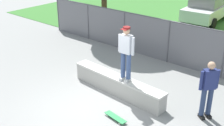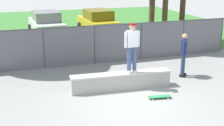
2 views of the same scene
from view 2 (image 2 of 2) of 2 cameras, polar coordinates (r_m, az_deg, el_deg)
ground_plane at (r=10.34m, az=4.18°, el=-7.76°), size 80.00×80.00×0.00m
grass_strip at (r=24.58m, az=-9.52°, el=6.66°), size 26.12×20.00×0.02m
concrete_ledge at (r=11.52m, az=1.71°, el=-3.33°), size 3.81×0.71×0.63m
skateboarder at (r=11.21m, az=3.73°, el=3.26°), size 0.60×0.31×1.84m
skateboard at (r=10.90m, az=8.77°, el=-6.16°), size 0.82×0.32×0.09m
chainlink_fence at (r=14.49m, az=-3.21°, el=3.71°), size 14.19×0.07×1.84m
car_white at (r=21.14m, az=-12.04°, el=7.14°), size 2.21×4.30×1.66m
car_yellow at (r=21.52m, az=-2.67°, el=7.66°), size 2.21×4.30×1.66m
bystander at (r=13.03m, az=13.11°, el=1.81°), size 0.43×0.50×1.82m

